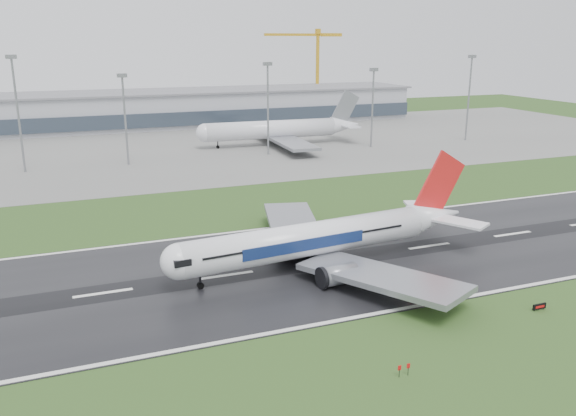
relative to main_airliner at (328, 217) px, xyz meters
name	(u,v)px	position (x,y,z in m)	size (l,w,h in m)	color
ground	(335,260)	(2.14, 1.45, -8.81)	(520.00, 520.00, 0.00)	#264419
runway	(335,260)	(2.14, 1.45, -8.76)	(400.00, 45.00, 0.10)	black
apron	(187,147)	(2.14, 126.45, -8.77)	(400.00, 130.00, 0.08)	slate
terminal	(159,109)	(2.14, 186.45, -1.31)	(240.00, 36.00, 15.00)	#9597A0
main_airliner	(328,217)	(0.00, 0.00, 0.00)	(58.98, 56.18, 17.41)	white
parked_airliner	(278,120)	(34.61, 118.07, 0.75)	(64.65, 60.19, 18.95)	silver
tower_crane	(317,72)	(87.97, 201.45, 12.97)	(44.07, 2.40, 43.56)	#C68F18
runway_sign	(539,307)	(21.07, -27.92, -8.29)	(2.30, 0.26, 1.04)	black
floodmast_1	(19,117)	(-52.11, 101.45, 7.62)	(0.64, 0.64, 32.85)	gray
floodmast_2	(125,122)	(-21.99, 101.45, 4.72)	(0.64, 0.64, 27.06)	gray
floodmast_3	(268,111)	(24.99, 101.45, 6.11)	(0.64, 0.64, 29.83)	gray
floodmast_4	(372,110)	(65.09, 101.45, 4.84)	(0.64, 0.64, 27.29)	gray
floodmast_5	(469,100)	(107.21, 101.45, 6.90)	(0.64, 0.64, 31.41)	gray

